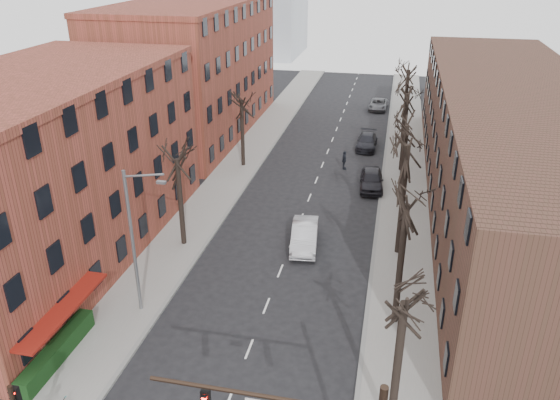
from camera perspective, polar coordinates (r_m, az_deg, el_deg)
The scene contains 20 objects.
sidewalk_left at distance 55.11m, azimuth -3.97°, elevation 4.03°, with size 4.00×90.00×0.15m, color gray.
sidewalk_right at distance 53.18m, azimuth 12.88°, elevation 2.64°, with size 4.00×90.00×0.15m, color gray.
building_left_near at distance 39.50m, azimuth -23.65°, elevation 2.46°, with size 12.00×26.00×12.00m, color brown.
building_left_far at distance 63.87m, azimuth -9.00°, elevation 13.19°, with size 12.00×28.00×14.00m, color brown.
building_right at distance 47.73m, azimuth 23.04°, elevation 4.97°, with size 12.00×50.00×10.00m, color #482B21.
awning_left at distance 32.54m, azimuth -20.96°, elevation -14.31°, with size 1.20×7.00×0.15m, color maroon.
hedge at distance 31.58m, azimuth -22.26°, elevation -14.41°, with size 0.80×6.00×1.00m, color #153813.
tree_right_b at distance 32.97m, azimuth 11.83°, elevation -12.40°, with size 5.20×5.20×10.80m, color black, non-canonical shape.
tree_right_c at distance 39.67m, azimuth 12.12°, elevation -5.46°, with size 5.20×5.20×11.60m, color black, non-canonical shape.
tree_right_d at distance 46.78m, azimuth 12.31°, elevation -0.58°, with size 5.20×5.20×10.00m, color black, non-canonical shape.
tree_right_e at distance 54.13m, azimuth 12.46°, elevation 3.00°, with size 5.20×5.20×10.80m, color black, non-canonical shape.
tree_right_f at distance 61.65m, azimuth 12.56°, elevation 5.71°, with size 5.20×5.20×11.60m, color black, non-canonical shape.
tree_left_a at distance 40.48m, azimuth -9.98°, elevation -4.61°, with size 5.20×5.20×9.50m, color black, non-canonical shape.
tree_left_b at distance 54.14m, azimuth -3.84°, elevation 3.55°, with size 5.20×5.20×9.50m, color black, non-canonical shape.
streetlight at distance 31.55m, azimuth -14.94°, elevation -3.74°, with size 2.45×0.22×9.03m.
silver_sedan at distance 39.32m, azimuth 2.58°, elevation -3.73°, with size 1.81×5.19×1.71m, color #B6B8BE.
parked_car_near at distance 49.34m, azimuth 9.55°, elevation 2.12°, with size 2.01×4.99×1.70m, color black.
parked_car_mid at distance 59.56m, azimuth 9.06°, elevation 6.07°, with size 2.05×5.05×1.46m, color black.
parked_car_far at distance 74.68m, azimuth 10.23°, elevation 9.81°, with size 2.24×4.87×1.35m, color #595B61.
pedestrian_crossing at distance 53.33m, azimuth 6.72°, elevation 4.14°, with size 1.07×0.44×1.82m, color black.
Camera 1 is at (6.53, -14.40, 19.73)m, focal length 35.00 mm.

